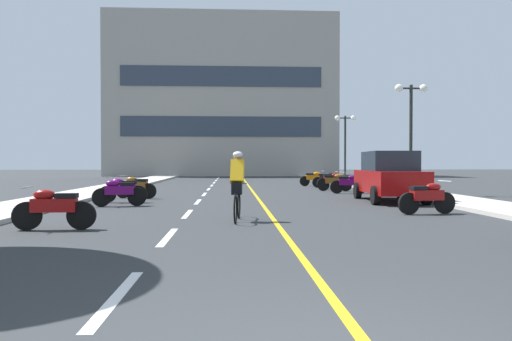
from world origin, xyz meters
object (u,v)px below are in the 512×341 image
(motorcycle_2, at_px, (54,208))
(motorcycle_11, at_px, (314,178))
(motorcycle_3, at_px, (427,197))
(motorcycle_8, at_px, (335,182))
(motorcycle_5, at_px, (123,189))
(motorcycle_4, at_px, (119,192))
(motorcycle_9, at_px, (332,180))
(cyclist_rider, at_px, (237,184))
(street_lamp_far, at_px, (345,132))
(motorcycle_10, at_px, (327,179))
(street_lamp_mid, at_px, (411,112))
(parked_car_near, at_px, (389,176))
(motorcycle_6, at_px, (136,186))
(motorcycle_7, at_px, (349,183))

(motorcycle_2, bearing_deg, motorcycle_11, 64.28)
(motorcycle_3, distance_m, motorcycle_8, 10.42)
(motorcycle_2, xyz_separation_m, motorcycle_5, (-0.11, 6.75, 0.00))
(motorcycle_4, distance_m, motorcycle_5, 1.42)
(motorcycle_4, relative_size, motorcycle_11, 0.99)
(motorcycle_3, bearing_deg, motorcycle_8, 91.39)
(motorcycle_9, xyz_separation_m, cyclist_rider, (-5.20, -13.23, 0.41))
(street_lamp_far, relative_size, motorcycle_2, 2.67)
(motorcycle_10, bearing_deg, motorcycle_4, -129.61)
(street_lamp_mid, distance_m, motorcycle_8, 4.98)
(motorcycle_8, distance_m, cyclist_rider, 12.63)
(street_lamp_far, distance_m, motorcycle_5, 19.62)
(parked_car_near, xyz_separation_m, motorcycle_4, (-9.36, -1.43, -0.44))
(parked_car_near, distance_m, motorcycle_3, 4.23)
(motorcycle_6, distance_m, motorcycle_9, 10.86)
(motorcycle_5, xyz_separation_m, motorcycle_10, (9.24, 9.52, 0.00))
(motorcycle_7, bearing_deg, motorcycle_3, -89.99)
(cyclist_rider, bearing_deg, motorcycle_11, 73.85)
(motorcycle_6, relative_size, motorcycle_7, 0.98)
(motorcycle_2, xyz_separation_m, motorcycle_11, (8.68, 18.03, 0.00))
(motorcycle_3, xyz_separation_m, motorcycle_5, (-9.19, 4.18, 0.00))
(motorcycle_2, relative_size, motorcycle_6, 1.02)
(street_lamp_far, bearing_deg, motorcycle_7, -102.83)
(street_lamp_far, bearing_deg, motorcycle_6, -130.76)
(street_lamp_far, bearing_deg, motorcycle_4, -124.30)
(street_lamp_far, xyz_separation_m, motorcycle_10, (-2.46, -5.93, -3.03))
(motorcycle_7, xyz_separation_m, motorcycle_11, (-0.40, 6.85, 0.00))
(motorcycle_4, xyz_separation_m, motorcycle_5, (-0.20, 1.41, 0.00))
(motorcycle_8, bearing_deg, motorcycle_3, -88.61)
(street_lamp_mid, bearing_deg, motorcycle_6, -172.00)
(street_lamp_far, relative_size, motorcycle_6, 2.74)
(motorcycle_3, bearing_deg, motorcycle_2, -164.21)
(street_lamp_mid, xyz_separation_m, motorcycle_8, (-2.79, 2.66, -3.15))
(motorcycle_2, height_order, motorcycle_9, same)
(street_lamp_far, xyz_separation_m, cyclist_rider, (-7.73, -20.82, -2.62))
(motorcycle_4, bearing_deg, parked_car_near, 8.68)
(street_lamp_far, bearing_deg, motorcycle_5, -127.14)
(motorcycle_2, distance_m, motorcycle_4, 5.34)
(parked_car_near, relative_size, motorcycle_5, 2.52)
(street_lamp_far, height_order, motorcycle_11, street_lamp_far)
(motorcycle_7, distance_m, cyclist_rider, 11.11)
(motorcycle_3, distance_m, motorcycle_5, 10.10)
(street_lamp_far, bearing_deg, motorcycle_2, -117.58)
(street_lamp_mid, bearing_deg, motorcycle_4, -156.60)
(parked_car_near, height_order, motorcycle_2, parked_car_near)
(motorcycle_3, relative_size, motorcycle_4, 1.00)
(motorcycle_11, bearing_deg, street_lamp_far, 55.08)
(motorcycle_3, bearing_deg, motorcycle_11, 91.49)
(motorcycle_9, bearing_deg, motorcycle_4, -134.06)
(parked_car_near, height_order, motorcycle_6, parked_car_near)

